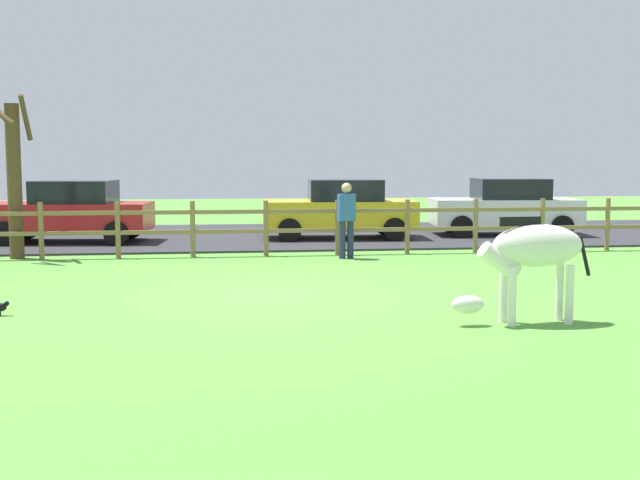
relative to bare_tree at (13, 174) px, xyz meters
The scene contains 10 objects.
ground_plane 7.54m from the bare_tree, 45.35° to the right, with size 60.00×60.00×0.00m, color #549338.
parking_asphalt 6.81m from the bare_tree, 38.51° to the left, with size 28.00×7.40×0.05m, color #2D2D33.
paddock_fence 4.73m from the bare_tree, ahead, with size 21.01×0.11×1.24m.
bare_tree is the anchor object (origin of this frame).
zebra 11.54m from the bare_tree, 43.07° to the right, with size 1.94×0.54×1.41m.
crow_on_grass 6.80m from the bare_tree, 78.12° to the right, with size 0.21×0.10×0.20m.
parked_car_red 3.09m from the bare_tree, 77.03° to the left, with size 4.15×2.20×1.56m.
parked_car_white 12.71m from the bare_tree, 15.00° to the left, with size 4.15×2.20×1.56m.
parked_car_yellow 8.20m from the bare_tree, 21.49° to the left, with size 4.09×2.06×1.56m.
visitor_near_fence 7.21m from the bare_tree, ahead, with size 0.38×0.25×1.64m.
Camera 1 is at (-0.79, -12.42, 2.17)m, focal length 44.20 mm.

